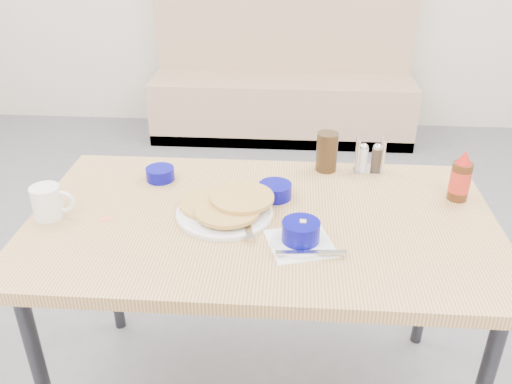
# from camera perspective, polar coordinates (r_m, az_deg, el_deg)

# --- Properties ---
(booth_bench) EXTENTS (1.90, 0.56, 1.22)m
(booth_bench) POSITION_cam_1_polar(r_m,az_deg,el_deg) (4.12, 2.79, 10.84)
(booth_bench) COLOR tan
(booth_bench) RESTS_ON ground
(dining_table) EXTENTS (1.40, 0.80, 0.76)m
(dining_table) POSITION_cam_1_polar(r_m,az_deg,el_deg) (1.66, 0.63, -4.51)
(dining_table) COLOR tan
(dining_table) RESTS_ON ground
(pancake_plate) EXTENTS (0.29, 0.30, 0.05)m
(pancake_plate) POSITION_cam_1_polar(r_m,az_deg,el_deg) (1.64, -3.18, -1.71)
(pancake_plate) COLOR white
(pancake_plate) RESTS_ON dining_table
(coffee_mug) EXTENTS (0.13, 0.09, 0.10)m
(coffee_mug) POSITION_cam_1_polar(r_m,az_deg,el_deg) (1.72, -21.03, -0.95)
(coffee_mug) COLOR white
(coffee_mug) RESTS_ON dining_table
(grits_setting) EXTENTS (0.23, 0.22, 0.07)m
(grits_setting) POSITION_cam_1_polar(r_m,az_deg,el_deg) (1.50, 4.74, -4.51)
(grits_setting) COLOR white
(grits_setting) RESTS_ON dining_table
(creamer_bowl) EXTENTS (0.10, 0.10, 0.04)m
(creamer_bowl) POSITION_cam_1_polar(r_m,az_deg,el_deg) (1.87, -10.05, 1.89)
(creamer_bowl) COLOR #06057E
(creamer_bowl) RESTS_ON dining_table
(butter_bowl) EXTENTS (0.11, 0.11, 0.05)m
(butter_bowl) POSITION_cam_1_polar(r_m,az_deg,el_deg) (1.73, 2.03, 0.12)
(butter_bowl) COLOR #06057E
(butter_bowl) RESTS_ON dining_table
(amber_tumbler) EXTENTS (0.09, 0.09, 0.14)m
(amber_tumbler) POSITION_cam_1_polar(r_m,az_deg,el_deg) (1.90, 7.47, 4.22)
(amber_tumbler) COLOR #32210F
(amber_tumbler) RESTS_ON dining_table
(condiment_caddy) EXTENTS (0.10, 0.06, 0.12)m
(condiment_caddy) POSITION_cam_1_polar(r_m,az_deg,el_deg) (1.93, 11.85, 3.34)
(condiment_caddy) COLOR silver
(condiment_caddy) RESTS_ON dining_table
(syrup_bottle) EXTENTS (0.06, 0.06, 0.17)m
(syrup_bottle) POSITION_cam_1_polar(r_m,az_deg,el_deg) (1.81, 20.72, 1.34)
(syrup_bottle) COLOR #47230F
(syrup_bottle) RESTS_ON dining_table
(sugar_wrapper) EXTENTS (0.05, 0.04, 0.00)m
(sugar_wrapper) POSITION_cam_1_polar(r_m,az_deg,el_deg) (1.68, -15.43, -2.74)
(sugar_wrapper) COLOR #F07250
(sugar_wrapper) RESTS_ON dining_table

